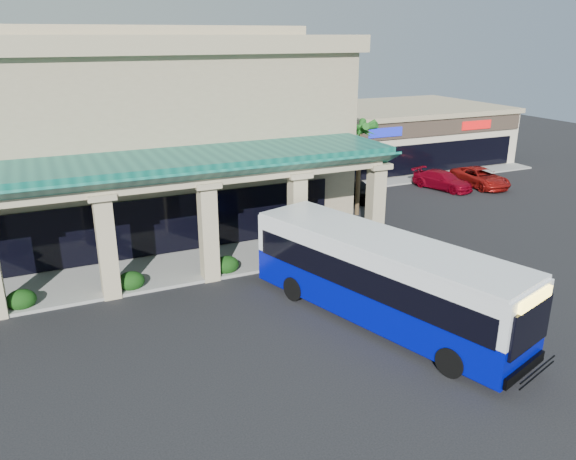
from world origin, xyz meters
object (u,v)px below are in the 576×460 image
pedestrian (442,298)px  car_silver (354,189)px  car_gray (480,177)px  transit_bus (382,281)px  car_red (443,180)px

pedestrian → car_silver: pedestrian is taller
car_silver → pedestrian: bearing=-128.1°
car_gray → car_silver: bearing=177.8°
transit_bus → car_silver: transit_bus is taller
pedestrian → car_gray: 22.32m
transit_bus → pedestrian: 2.78m
transit_bus → car_red: (15.57, 15.31, -1.08)m
transit_bus → car_red: size_ratio=2.71×
pedestrian → transit_bus: bearing=114.5°
car_red → transit_bus: bearing=-153.7°
transit_bus → car_gray: (18.65, 14.72, -1.05)m
car_silver → car_red: size_ratio=0.95×
transit_bus → pedestrian: transit_bus is taller
pedestrian → car_red: size_ratio=0.35×
pedestrian → car_silver: (5.57, 16.23, -0.05)m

